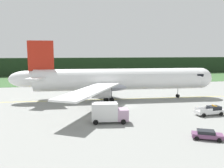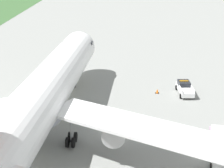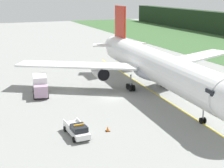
{
  "view_description": "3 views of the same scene",
  "coord_description": "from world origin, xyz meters",
  "views": [
    {
      "loc": [
        -14.49,
        -50.84,
        12.33
      ],
      "look_at": [
        -2.08,
        8.07,
        4.18
      ],
      "focal_mm": 37.53,
      "sensor_mm": 36.0,
      "label": 1
    },
    {
      "loc": [
        -43.11,
        -0.61,
        21.52
      ],
      "look_at": [
        5.59,
        0.71,
        4.4
      ],
      "focal_mm": 60.7,
      "sensor_mm": 36.0,
      "label": 2
    },
    {
      "loc": [
        56.01,
        -22.79,
        18.77
      ],
      "look_at": [
        6.08,
        -2.52,
        4.4
      ],
      "focal_mm": 56.82,
      "sensor_mm": 36.0,
      "label": 3
    }
  ],
  "objects": [
    {
      "name": "airliner",
      "position": [
        -0.68,
        8.68,
        5.19
      ],
      "size": [
        53.79,
        49.1,
        15.23
      ],
      "color": "white",
      "rests_on": "ground"
    },
    {
      "name": "apron_cone",
      "position": [
        13.87,
        -6.33,
        0.36
      ],
      "size": [
        0.58,
        0.58,
        0.73
      ],
      "color": "black",
      "rests_on": "ground"
    },
    {
      "name": "catering_truck",
      "position": [
        -6.82,
        -11.48,
        1.85
      ],
      "size": [
        6.68,
        3.46,
        3.71
      ],
      "color": "#B592B0",
      "rests_on": "ground"
    },
    {
      "name": "taxiway_centerline_main",
      "position": [
        -0.07,
        8.64,
        0.0
      ],
      "size": [
        69.07,
        5.05,
        0.01
      ],
      "primitive_type": "cube",
      "rotation": [
        0.0,
        0.0,
        -0.07
      ],
      "color": "yellow",
      "rests_on": "ground"
    },
    {
      "name": "ops_pickup_truck",
      "position": [
        13.91,
        -10.68,
        0.9
      ],
      "size": [
        5.81,
        2.44,
        1.94
      ],
      "color": "white",
      "rests_on": "ground"
    },
    {
      "name": "ground",
      "position": [
        0.0,
        0.0,
        0.0
      ],
      "size": [
        320.0,
        320.0,
        0.0
      ],
      "primitive_type": "plane",
      "color": "gray"
    }
  ]
}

